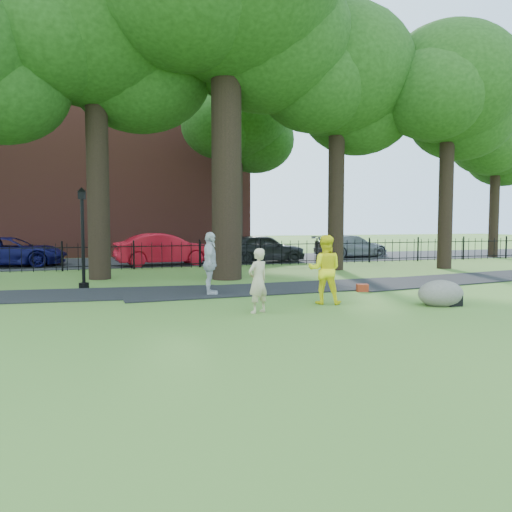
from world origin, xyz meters
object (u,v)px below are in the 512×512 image
object	(u,v)px
lamppost	(83,239)
red_sedan	(165,249)
woman	(258,281)
boulder	(441,291)
man	(325,269)
big_tree	(229,0)

from	to	relation	value
lamppost	red_sedan	xyz separation A→B (m)	(3.61, 7.62, -0.80)
woman	boulder	bearing A→B (deg)	150.37
woman	man	size ratio (longest dim) A/B	0.85
man	red_sedan	size ratio (longest dim) A/B	0.38
big_tree	boulder	world-z (taller)	big_tree
man	boulder	distance (m)	3.01
red_sedan	big_tree	bearing A→B (deg)	-172.11
man	lamppost	xyz separation A→B (m)	(-6.03, 5.12, 0.68)
big_tree	man	bearing A→B (deg)	-82.02
red_sedan	boulder	bearing A→B (deg)	-165.19
lamppost	red_sedan	world-z (taller)	lamppost
big_tree	red_sedan	world-z (taller)	big_tree
lamppost	big_tree	bearing A→B (deg)	27.61
man	red_sedan	distance (m)	12.97
big_tree	lamppost	size ratio (longest dim) A/B	4.45
woman	red_sedan	xyz separation A→B (m)	(-0.36, 13.44, 0.02)
man	red_sedan	xyz separation A→B (m)	(-2.43, 12.74, -0.12)
lamppost	boulder	bearing A→B (deg)	-20.44
man	lamppost	world-z (taller)	lamppost
big_tree	red_sedan	xyz separation A→B (m)	(-1.55, 6.47, -9.36)
man	boulder	xyz separation A→B (m)	(2.73, -1.14, -0.54)
boulder	big_tree	bearing A→B (deg)	115.98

